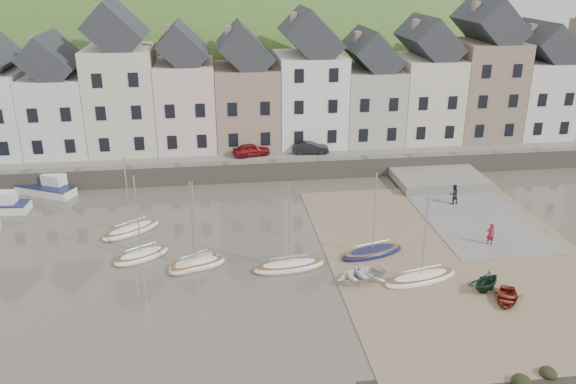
{
  "coord_description": "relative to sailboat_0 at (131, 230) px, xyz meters",
  "views": [
    {
      "loc": [
        -5.33,
        -34.55,
        19.07
      ],
      "look_at": [
        0.0,
        6.0,
        3.0
      ],
      "focal_mm": 36.64,
      "sensor_mm": 36.0,
      "label": 1
    }
  ],
  "objects": [
    {
      "name": "sailboat_5",
      "position": [
        17.05,
        -5.89,
        0.0
      ],
      "size": [
        4.98,
        2.81,
        6.32
      ],
      "color": "#141A41",
      "rests_on": "ground"
    },
    {
      "name": "quay_land",
      "position": [
        11.82,
        25.28,
        0.49
      ],
      "size": [
        90.0,
        30.0,
        1.5
      ],
      "primitive_type": "cube",
      "color": "#3A5C24",
      "rests_on": "ground"
    },
    {
      "name": "slipway",
      "position": [
        26.82,
        1.28,
        -0.2
      ],
      "size": [
        8.0,
        18.0,
        0.12
      ],
      "primitive_type": "cube",
      "color": "slate",
      "rests_on": "ground"
    },
    {
      "name": "sailboat_1",
      "position": [
        1.19,
        -4.33,
        0.0
      ],
      "size": [
        4.21,
        3.35,
        6.32
      ],
      "color": "white",
      "rests_on": "ground"
    },
    {
      "name": "ground",
      "position": [
        11.82,
        -6.72,
        -0.26
      ],
      "size": [
        160.0,
        160.0,
        0.0
      ],
      "primitive_type": "plane",
      "color": "#4A443A",
      "rests_on": "ground"
    },
    {
      "name": "beach",
      "position": [
        22.82,
        -6.72,
        -0.23
      ],
      "size": [
        18.0,
        26.0,
        0.06
      ],
      "primitive_type": "cube",
      "color": "#80684E",
      "rests_on": "ground"
    },
    {
      "name": "seawall",
      "position": [
        11.82,
        10.28,
        0.64
      ],
      "size": [
        70.0,
        1.2,
        1.8
      ],
      "primitive_type": "cube",
      "color": "slate",
      "rests_on": "ground"
    },
    {
      "name": "hillside",
      "position": [
        6.82,
        53.28,
        -18.25
      ],
      "size": [
        134.4,
        84.0,
        84.0
      ],
      "color": "#3A5C24",
      "rests_on": "ground"
    },
    {
      "name": "person_dark",
      "position": [
        26.17,
        2.12,
        0.7
      ],
      "size": [
        0.93,
        0.79,
        1.69
      ],
      "primitive_type": "imported",
      "rotation": [
        0.0,
        0.0,
        3.34
      ],
      "color": "black",
      "rests_on": "slipway"
    },
    {
      "name": "person_red",
      "position": [
        25.81,
        -5.5,
        0.66
      ],
      "size": [
        0.59,
        0.39,
        1.61
      ],
      "primitive_type": "imported",
      "rotation": [
        0.0,
        0.0,
        3.15
      ],
      "color": "maroon",
      "rests_on": "slipway"
    },
    {
      "name": "sailboat_6",
      "position": [
        19.18,
        -9.79,
        -0.0
      ],
      "size": [
        5.37,
        2.69,
        6.32
      ],
      "color": "white",
      "rests_on": "ground"
    },
    {
      "name": "rowboat_red",
      "position": [
        23.42,
        -12.83,
        0.08
      ],
      "size": [
        3.0,
        3.3,
        0.56
      ],
      "primitive_type": "imported",
      "rotation": [
        0.0,
        0.0,
        -0.51
      ],
      "color": "maroon",
      "rests_on": "beach"
    },
    {
      "name": "rowboat_green",
      "position": [
        22.77,
        -11.43,
        0.44
      ],
      "size": [
        3.19,
        3.1,
        1.28
      ],
      "primitive_type": "imported",
      "rotation": [
        0.0,
        0.0,
        -0.98
      ],
      "color": "black",
      "rests_on": "beach"
    },
    {
      "name": "quay_street",
      "position": [
        11.82,
        13.78,
        1.29
      ],
      "size": [
        70.0,
        7.0,
        0.1
      ],
      "primitive_type": "cube",
      "color": "slate",
      "rests_on": "quay_land"
    },
    {
      "name": "sailboat_3",
      "position": [
        4.98,
        -6.03,
        0.01
      ],
      "size": [
        4.06,
        2.34,
        6.32
      ],
      "color": "white",
      "rests_on": "ground"
    },
    {
      "name": "townhouse_terrace",
      "position": [
        13.58,
        17.28,
        7.06
      ],
      "size": [
        61.05,
        8.0,
        13.93
      ],
      "color": "silver",
      "rests_on": "quay_land"
    },
    {
      "name": "sailboat_2",
      "position": [
        4.81,
        -5.94,
        0.0
      ],
      "size": [
        4.07,
        3.49,
        6.32
      ],
      "color": "beige",
      "rests_on": "ground"
    },
    {
      "name": "car_left",
      "position": [
        10.04,
        12.78,
        1.95
      ],
      "size": [
        3.8,
        2.21,
        1.21
      ],
      "primitive_type": "imported",
      "rotation": [
        0.0,
        0.0,
        1.8
      ],
      "color": "maroon",
      "rests_on": "quay_street"
    },
    {
      "name": "car_right",
      "position": [
        15.79,
        12.78,
        1.92
      ],
      "size": [
        3.64,
        1.56,
        1.17
      ],
      "primitive_type": "imported",
      "rotation": [
        0.0,
        0.0,
        1.48
      ],
      "color": "black",
      "rests_on": "quay_street"
    },
    {
      "name": "rowboat_white",
      "position": [
        15.32,
        -9.18,
        0.15
      ],
      "size": [
        4.08,
        3.54,
        0.71
      ],
      "primitive_type": "imported",
      "rotation": [
        0.0,
        0.0,
        -1.19
      ],
      "color": "white",
      "rests_on": "beach"
    },
    {
      "name": "motorboat_2",
      "position": [
        -8.18,
        9.19,
        0.32
      ],
      "size": [
        5.57,
        4.0,
        1.7
      ],
      "color": "white",
      "rests_on": "ground"
    },
    {
      "name": "sailboat_0",
      "position": [
        0.0,
        0.0,
        0.0
      ],
      "size": [
        4.7,
        4.05,
        6.32
      ],
      "color": "white",
      "rests_on": "ground"
    },
    {
      "name": "sailboat_4",
      "position": [
        11.05,
        -7.13,
        -0.0
      ],
      "size": [
        5.0,
        2.13,
        6.32
      ],
      "color": "white",
      "rests_on": "ground"
    }
  ]
}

